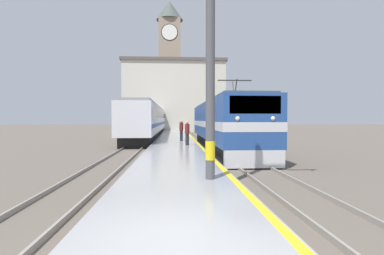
{
  "coord_description": "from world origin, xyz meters",
  "views": [
    {
      "loc": [
        -0.12,
        -4.81,
        2.28
      ],
      "look_at": [
        1.97,
        29.99,
        1.33
      ],
      "focal_mm": 28.0,
      "sensor_mm": 36.0,
      "label": 1
    }
  ],
  "objects_px": {
    "catenary_mast": "(213,49)",
    "person_on_platform": "(181,130)",
    "clock_tower": "(170,62)",
    "locomotive_train": "(222,125)",
    "second_waiting_passenger": "(187,132)",
    "passenger_train": "(153,121)"
  },
  "relations": [
    {
      "from": "catenary_mast",
      "to": "person_on_platform",
      "type": "relative_size",
      "value": 4.5
    },
    {
      "from": "person_on_platform",
      "to": "clock_tower",
      "type": "distance_m",
      "value": 40.74
    },
    {
      "from": "locomotive_train",
      "to": "clock_tower",
      "type": "distance_m",
      "value": 44.53
    },
    {
      "from": "locomotive_train",
      "to": "second_waiting_passenger",
      "type": "height_order",
      "value": "locomotive_train"
    },
    {
      "from": "locomotive_train",
      "to": "passenger_train",
      "type": "relative_size",
      "value": 0.42
    },
    {
      "from": "clock_tower",
      "to": "person_on_platform",
      "type": "bearing_deg",
      "value": -87.71
    },
    {
      "from": "locomotive_train",
      "to": "person_on_platform",
      "type": "bearing_deg",
      "value": 127.08
    },
    {
      "from": "person_on_platform",
      "to": "second_waiting_passenger",
      "type": "xyz_separation_m",
      "value": [
        0.31,
        -4.47,
        -0.04
      ]
    },
    {
      "from": "locomotive_train",
      "to": "person_on_platform",
      "type": "xyz_separation_m",
      "value": [
        -2.97,
        3.93,
        -0.5
      ]
    },
    {
      "from": "passenger_train",
      "to": "catenary_mast",
      "type": "bearing_deg",
      "value": -82.87
    },
    {
      "from": "locomotive_train",
      "to": "clock_tower",
      "type": "xyz_separation_m",
      "value": [
        -4.51,
        42.41,
        12.81
      ]
    },
    {
      "from": "catenary_mast",
      "to": "person_on_platform",
      "type": "distance_m",
      "value": 17.15
    },
    {
      "from": "clock_tower",
      "to": "passenger_train",
      "type": "bearing_deg",
      "value": -96.19
    },
    {
      "from": "person_on_platform",
      "to": "second_waiting_passenger",
      "type": "height_order",
      "value": "person_on_platform"
    },
    {
      "from": "catenary_mast",
      "to": "clock_tower",
      "type": "bearing_deg",
      "value": 92.18
    },
    {
      "from": "locomotive_train",
      "to": "catenary_mast",
      "type": "bearing_deg",
      "value": -100.51
    },
    {
      "from": "passenger_train",
      "to": "catenary_mast",
      "type": "distance_m",
      "value": 35.07
    },
    {
      "from": "second_waiting_passenger",
      "to": "clock_tower",
      "type": "bearing_deg",
      "value": 92.47
    },
    {
      "from": "locomotive_train",
      "to": "person_on_platform",
      "type": "height_order",
      "value": "locomotive_train"
    },
    {
      "from": "passenger_train",
      "to": "catenary_mast",
      "type": "relative_size",
      "value": 5.29
    },
    {
      "from": "catenary_mast",
      "to": "second_waiting_passenger",
      "type": "height_order",
      "value": "catenary_mast"
    },
    {
      "from": "passenger_train",
      "to": "second_waiting_passenger",
      "type": "distance_m",
      "value": 22.72
    }
  ]
}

